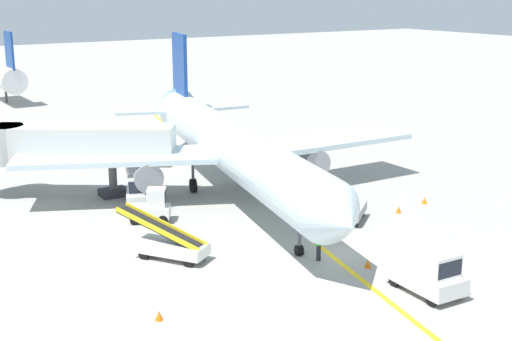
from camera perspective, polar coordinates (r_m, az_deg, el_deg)
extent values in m
plane|color=#9E9B93|center=(38.40, 6.48, -6.71)|extent=(300.00, 300.00, 0.00)
cube|color=yellow|center=(42.56, 3.07, -4.47)|extent=(17.77, 78.13, 0.01)
cylinder|color=silver|center=(47.47, -1.94, 1.88)|extent=(9.77, 30.00, 3.30)
cone|color=silver|center=(32.98, 6.78, -3.96)|extent=(3.68, 3.05, 3.23)
cone|color=silver|center=(62.93, -6.57, 5.31)|extent=(3.67, 3.42, 3.14)
cube|color=silver|center=(51.62, 5.48, 2.40)|extent=(13.05, 4.54, 0.36)
cylinder|color=gray|center=(50.29, 4.25, 0.93)|extent=(2.55, 3.54, 1.90)
cube|color=silver|center=(47.33, -11.17, 1.07)|extent=(13.65, 9.42, 0.36)
cylinder|color=gray|center=(46.88, -8.94, -0.22)|extent=(2.55, 3.54, 1.90)
cube|color=navy|center=(60.13, -6.13, 8.41)|extent=(1.15, 3.96, 5.20)
cube|color=silver|center=(61.02, -3.21, 5.10)|extent=(5.36, 2.61, 0.24)
cube|color=silver|center=(59.61, -8.76, 4.72)|extent=(5.64, 3.89, 0.24)
cylinder|color=#4C4C51|center=(37.61, 3.50, -4.57)|extent=(0.20, 0.20, 3.12)
cylinder|color=black|center=(38.05, 3.47, -6.39)|extent=(0.46, 0.62, 0.56)
cylinder|color=#4C4C51|center=(50.44, -0.25, 0.44)|extent=(0.20, 0.20, 3.12)
cylinder|color=black|center=(50.71, -0.25, -0.74)|extent=(0.55, 1.01, 0.96)
cylinder|color=#4C4C51|center=(49.19, -5.08, 0.02)|extent=(0.20, 0.20, 3.12)
cylinder|color=black|center=(49.47, -5.05, -1.20)|extent=(0.55, 1.01, 0.96)
cube|color=black|center=(34.58, 5.32, -2.43)|extent=(2.96, 1.59, 0.60)
cube|color=beige|center=(49.02, -13.58, 2.06)|extent=(11.41, 8.84, 2.50)
cylinder|color=beige|center=(50.79, -19.81, 2.03)|extent=(3.20, 3.20, 2.50)
cylinder|color=#59595B|center=(49.15, -11.38, -0.69)|extent=(0.56, 0.56, 2.35)
cube|color=#333338|center=(49.40, -11.33, -1.73)|extent=(1.80, 1.40, 0.50)
cube|color=silver|center=(34.38, 13.48, -8.39)|extent=(2.04, 3.67, 0.80)
cube|color=silver|center=(33.61, 14.31, -7.23)|extent=(1.58, 1.68, 1.10)
cube|color=black|center=(33.11, 15.25, -7.64)|extent=(1.43, 0.14, 0.77)
cylinder|color=black|center=(34.27, 15.89, -9.36)|extent=(0.24, 0.61, 0.60)
cylinder|color=black|center=(33.20, 13.92, -10.02)|extent=(0.24, 0.61, 0.60)
cylinder|color=black|center=(35.89, 13.00, -8.05)|extent=(0.24, 0.61, 0.60)
cylinder|color=black|center=(34.87, 11.03, -8.62)|extent=(0.24, 0.61, 0.60)
cube|color=silver|center=(43.54, -8.49, -3.27)|extent=(2.73, 2.36, 0.70)
cube|color=silver|center=(43.23, -7.98, -2.14)|extent=(1.46, 1.45, 1.10)
cube|color=black|center=(43.17, -7.30, -2.14)|extent=(0.57, 0.87, 0.77)
cylinder|color=black|center=(44.07, -7.30, -3.49)|extent=(0.63, 0.50, 0.60)
cylinder|color=black|center=(43.03, -7.45, -3.94)|extent=(0.63, 0.50, 0.60)
cylinder|color=black|center=(44.28, -9.46, -3.48)|extent=(0.63, 0.50, 0.60)
cylinder|color=black|center=(43.25, -9.67, -3.94)|extent=(0.63, 0.50, 0.60)
cube|color=silver|center=(46.63, -9.54, -2.11)|extent=(2.12, 2.72, 0.70)
cube|color=silver|center=(45.98, -9.58, -1.19)|extent=(1.38, 1.40, 1.10)
cube|color=black|center=(45.48, -9.58, -1.36)|extent=(0.93, 0.45, 0.77)
cylinder|color=black|center=(45.93, -8.82, -2.80)|extent=(0.43, 0.64, 0.60)
cylinder|color=black|center=(45.93, -10.20, -2.86)|extent=(0.43, 0.64, 0.60)
cylinder|color=black|center=(47.54, -8.87, -2.20)|extent=(0.43, 0.64, 0.60)
cylinder|color=black|center=(47.54, -10.20, -2.26)|extent=(0.43, 0.64, 0.60)
cube|color=silver|center=(37.66, -6.74, -6.17)|extent=(3.36, 3.99, 0.60)
cylinder|color=black|center=(37.92, -8.96, -6.59)|extent=(0.52, 0.62, 0.60)
cylinder|color=black|center=(38.92, -7.95, -5.99)|extent=(0.52, 0.62, 0.60)
cylinder|color=black|center=(36.63, -5.42, -7.25)|extent=(0.52, 0.62, 0.60)
cylinder|color=black|center=(37.67, -4.47, -6.60)|extent=(0.52, 0.62, 0.60)
cube|color=black|center=(37.63, -7.57, -4.67)|extent=(3.53, 4.65, 1.76)
cube|color=yellow|center=(37.23, -7.94, -4.71)|extent=(2.87, 4.21, 1.84)
cube|color=yellow|center=(37.95, -7.23, -4.30)|extent=(2.87, 4.21, 1.84)
cube|color=#A5A5A8|center=(43.71, 7.56, -3.46)|extent=(3.12, 2.93, 0.16)
cube|color=#4C4C51|center=(45.45, 8.02, -2.79)|extent=(0.75, 0.63, 0.08)
cylinder|color=#4C4C51|center=(45.87, 8.12, -2.63)|extent=(0.12, 0.12, 0.05)
cube|color=gray|center=(43.77, 6.61, -3.06)|extent=(2.22, 1.80, 0.50)
cube|color=gray|center=(43.51, 8.54, -3.24)|extent=(2.22, 1.80, 0.50)
cylinder|color=black|center=(44.88, 7.06, -3.31)|extent=(0.36, 0.32, 0.36)
cylinder|color=black|center=(44.67, 8.57, -3.45)|extent=(0.36, 0.32, 0.36)
cylinder|color=black|center=(42.92, 6.48, -4.13)|extent=(0.36, 0.32, 0.36)
cylinder|color=black|center=(42.71, 8.06, -4.28)|extent=(0.36, 0.32, 0.36)
cylinder|color=#26262D|center=(37.38, 5.04, -6.57)|extent=(0.24, 0.24, 0.85)
cube|color=green|center=(37.14, 5.06, -5.56)|extent=(0.36, 0.22, 0.56)
sphere|color=tan|center=(37.00, 5.07, -4.99)|extent=(0.20, 0.20, 0.20)
sphere|color=yellow|center=(36.98, 5.08, -4.90)|extent=(0.24, 0.24, 0.24)
cone|color=orange|center=(36.86, 8.95, -7.36)|extent=(0.36, 0.36, 0.44)
cone|color=orange|center=(48.07, 13.34, -2.33)|extent=(0.36, 0.36, 0.44)
cone|color=orange|center=(45.27, 2.42, -3.00)|extent=(0.36, 0.36, 0.44)
cone|color=orange|center=(31.30, -7.78, -11.44)|extent=(0.36, 0.36, 0.44)
cone|color=orange|center=(45.74, 11.36, -3.09)|extent=(0.36, 0.36, 0.44)
cylinder|color=silver|center=(92.25, -19.50, 7.04)|extent=(3.00, 10.00, 3.00)
cylinder|color=#3F3F3F|center=(92.54, -19.38, 5.63)|extent=(0.30, 0.30, 1.60)
cube|color=navy|center=(88.51, -19.16, 9.07)|extent=(0.24, 3.20, 4.40)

